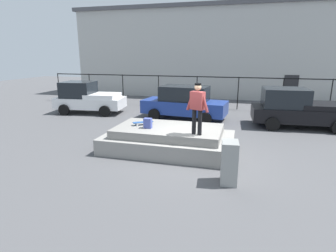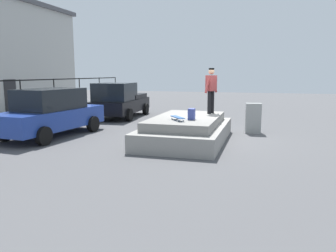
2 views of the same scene
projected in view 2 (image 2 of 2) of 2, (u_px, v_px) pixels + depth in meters
ground_plane at (204, 137)px, 12.30m from camera, size 60.00×60.00×0.00m
concrete_ledge at (186, 130)px, 11.53m from camera, size 4.69×2.66×0.88m
skateboarder at (211, 87)px, 12.22m from camera, size 0.81×0.39×1.69m
skateboard at (177, 117)px, 10.50m from camera, size 0.73×0.62×0.12m
backpack at (192, 114)px, 10.69m from camera, size 0.28×0.20×0.36m
car_blue_sedan_mid at (51, 113)px, 12.39m from camera, size 4.69×2.33×1.81m
car_black_pickup_far at (119, 100)px, 17.67m from camera, size 4.64×2.38×1.89m
utility_box at (253, 118)px, 13.10m from camera, size 0.50×0.64×1.20m
fence_row at (0, 94)px, 14.62m from camera, size 24.06×0.06×2.08m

